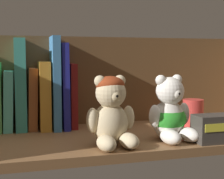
{
  "coord_description": "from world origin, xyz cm",
  "views": [
    {
      "loc": [
        -25.39,
        -78.25,
        21.05
      ],
      "look_at": [
        -3.5,
        0.0,
        13.27
      ],
      "focal_mm": 54.24,
      "sensor_mm": 36.0,
      "label": 1
    }
  ],
  "objects": [
    {
      "name": "teddy_bear_smaller",
      "position": [
        8.29,
        -7.54,
        7.92
      ],
      "size": [
        11.2,
        11.98,
        15.05
      ],
      "color": "white",
      "rests_on": "shelf_board"
    },
    {
      "name": "teddy_bear_larger",
      "position": [
        -6.25,
        -9.22,
        9.22
      ],
      "size": [
        11.22,
        11.52,
        15.22
      ],
      "color": "beige",
      "rests_on": "shelf_board"
    },
    {
      "name": "small_product_box",
      "position": [
        16.63,
        -12.46,
        5.1
      ],
      "size": [
        8.62,
        5.52,
        6.18
      ],
      "color": "#38332D",
      "rests_on": "shelf_board"
    },
    {
      "name": "book_6",
      "position": [
        -21.73,
        13.89,
        10.1
      ],
      "size": [
        2.73,
        10.11,
        16.26
      ],
      "primitive_type": "cube",
      "rotation": [
        0.0,
        0.03,
        0.0
      ],
      "color": "#964F27",
      "rests_on": "shelf_board"
    },
    {
      "name": "book_8",
      "position": [
        -15.85,
        13.89,
        14.24
      ],
      "size": [
        2.0,
        14.74,
        24.47
      ],
      "primitive_type": "cube",
      "color": "#3D7DB9",
      "rests_on": "shelf_board"
    },
    {
      "name": "shelf_board",
      "position": [
        0.0,
        0.0,
        1.0
      ],
      "size": [
        83.05,
        31.82,
        2.0
      ],
      "primitive_type": "cube",
      "color": "brown",
      "rests_on": "ground"
    },
    {
      "name": "book_10",
      "position": [
        -11.28,
        13.89,
        10.66
      ],
      "size": [
        1.75,
        11.63,
        17.32
      ],
      "primitive_type": "cube",
      "color": "maroon",
      "rests_on": "shelf_board"
    },
    {
      "name": "pillar_candle",
      "position": [
        20.58,
        3.79,
        5.79
      ],
      "size": [
        5.65,
        5.65,
        7.59
      ],
      "primitive_type": "cylinder",
      "color": "#C63833",
      "rests_on": "shelf_board"
    },
    {
      "name": "book_4",
      "position": [
        -27.82,
        13.89,
        9.78
      ],
      "size": [
        2.86,
        10.61,
        15.63
      ],
      "primitive_type": "cube",
      "rotation": [
        0.0,
        0.03,
        0.0
      ],
      "color": "#5DCFC1",
      "rests_on": "shelf_board"
    },
    {
      "name": "book_7",
      "position": [
        -18.73,
        13.89,
        10.94
      ],
      "size": [
        2.8,
        13.49,
        17.87
      ],
      "primitive_type": "cube",
      "color": "#C78A2D",
      "rests_on": "shelf_board"
    },
    {
      "name": "book_9",
      "position": [
        -13.51,
        13.89,
        13.35
      ],
      "size": [
        2.02,
        14.26,
        22.72
      ],
      "primitive_type": "cube",
      "rotation": [
        0.0,
        -0.01,
        0.0
      ],
      "color": "navy",
      "rests_on": "shelf_board"
    },
    {
      "name": "book_5",
      "position": [
        -24.76,
        13.89,
        13.92
      ],
      "size": [
        2.83,
        11.58,
        23.85
      ],
      "primitive_type": "cube",
      "color": "teal",
      "rests_on": "shelf_board"
    },
    {
      "name": "shelf_back_panel",
      "position": [
        0.0,
        16.51,
        13.39
      ],
      "size": [
        85.45,
        1.2,
        26.79
      ],
      "primitive_type": "cube",
      "color": "brown",
      "rests_on": "ground"
    }
  ]
}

